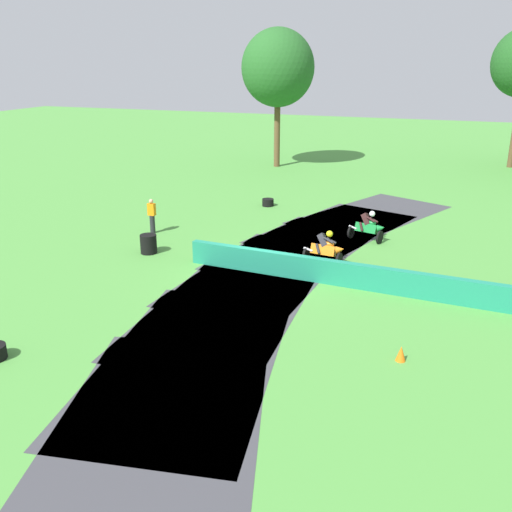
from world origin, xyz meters
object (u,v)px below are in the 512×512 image
motorcycle_lead_green (368,227)px  track_marshal (152,216)px  traffic_cone (401,353)px  tire_stack_mid_a (149,244)px  tire_stack_near (268,202)px  motorcycle_chase_orange (326,249)px

motorcycle_lead_green → track_marshal: track_marshal is taller
traffic_cone → tire_stack_mid_a: bearing=153.6°
motorcycle_lead_green → tire_stack_near: bearing=145.3°
motorcycle_chase_orange → tire_stack_near: bearing=123.1°
motorcycle_lead_green → tire_stack_mid_a: bearing=-149.4°
motorcycle_chase_orange → traffic_cone: size_ratio=3.89×
motorcycle_lead_green → tire_stack_near: motorcycle_lead_green is taller
tire_stack_mid_a → tire_stack_near: bearing=77.4°
tire_stack_near → traffic_cone: size_ratio=1.44×
motorcycle_chase_orange → track_marshal: size_ratio=1.05×
tire_stack_mid_a → motorcycle_chase_orange: bearing=10.3°
motorcycle_lead_green → motorcycle_chase_orange: 3.77m
track_marshal → traffic_cone: track_marshal is taller
tire_stack_near → track_marshal: (-3.39, -6.69, 0.62)m
motorcycle_lead_green → traffic_cone: motorcycle_lead_green is taller
tire_stack_mid_a → traffic_cone: bearing=-26.4°
tire_stack_mid_a → traffic_cone: size_ratio=1.82×
motorcycle_chase_orange → track_marshal: 8.67m
tire_stack_near → traffic_cone: (8.96, -14.75, 0.02)m
track_marshal → motorcycle_lead_green: bearing=13.7°
motorcycle_lead_green → tire_stack_mid_a: (-8.33, -4.94, -0.24)m
motorcycle_lead_green → tire_stack_mid_a: motorcycle_lead_green is taller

